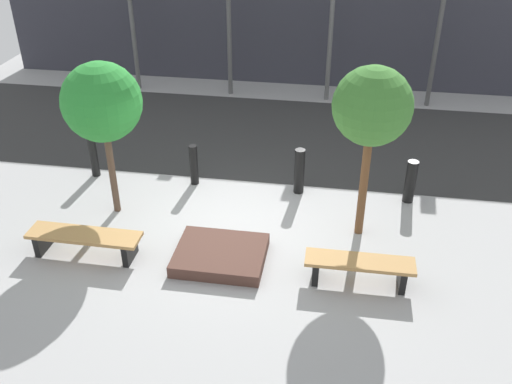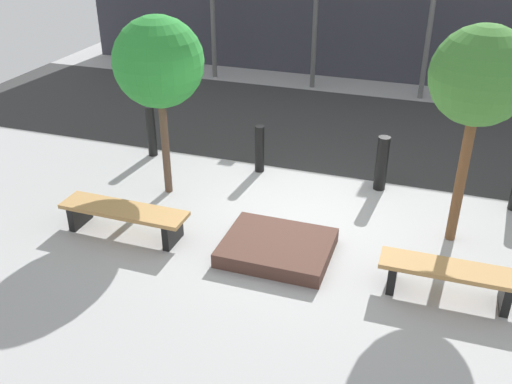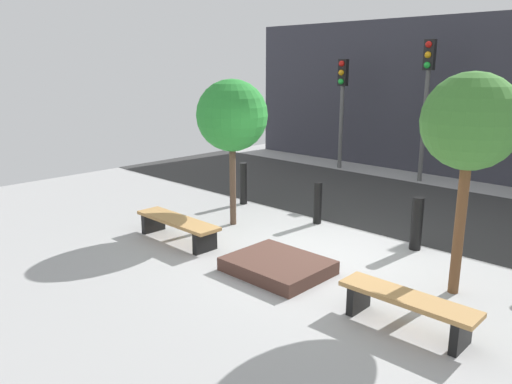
{
  "view_description": "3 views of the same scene",
  "coord_description": "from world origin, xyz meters",
  "px_view_note": "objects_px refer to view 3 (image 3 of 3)",
  "views": [
    {
      "loc": [
        1.79,
        -8.33,
        5.85
      ],
      "look_at": [
        0.56,
        -0.81,
        1.26
      ],
      "focal_mm": 40.0,
      "sensor_mm": 36.0,
      "label": 1
    },
    {
      "loc": [
        1.83,
        -7.29,
        4.49
      ],
      "look_at": [
        -0.37,
        -0.81,
        0.81
      ],
      "focal_mm": 40.0,
      "sensor_mm": 36.0,
      "label": 2
    },
    {
      "loc": [
        4.74,
        -6.41,
        3.11
      ],
      "look_at": [
        -0.46,
        -1.0,
        1.2
      ],
      "focal_mm": 35.0,
      "sensor_mm": 36.0,
      "label": 3
    }
  ],
  "objects_px": {
    "tree_behind_left_bench": "(232,116)",
    "bollard_left": "(318,203)",
    "tree_behind_right_bench": "(471,123)",
    "bollard_center": "(417,224)",
    "planter_bed": "(278,266)",
    "bollard_far_left": "(243,183)",
    "traffic_light_mid_west": "(427,85)",
    "traffic_light_west": "(342,93)",
    "bench_right": "(407,305)",
    "bench_left": "(177,225)"
  },
  "relations": [
    {
      "from": "tree_behind_left_bench",
      "to": "bollard_left",
      "type": "distance_m",
      "value": 2.43
    },
    {
      "from": "tree_behind_right_bench",
      "to": "bollard_center",
      "type": "distance_m",
      "value": 2.56
    },
    {
      "from": "planter_bed",
      "to": "bollard_far_left",
      "type": "relative_size",
      "value": 1.53
    },
    {
      "from": "bollard_center",
      "to": "traffic_light_mid_west",
      "type": "height_order",
      "value": "traffic_light_mid_west"
    },
    {
      "from": "traffic_light_west",
      "to": "bollard_left",
      "type": "bearing_deg",
      "value": -59.64
    },
    {
      "from": "traffic_light_west",
      "to": "tree_behind_right_bench",
      "type": "bearing_deg",
      "value": -44.9
    },
    {
      "from": "bollard_left",
      "to": "tree_behind_right_bench",
      "type": "bearing_deg",
      "value": -20.15
    },
    {
      "from": "tree_behind_right_bench",
      "to": "bollard_center",
      "type": "height_order",
      "value": "tree_behind_right_bench"
    },
    {
      "from": "bench_right",
      "to": "traffic_light_mid_west",
      "type": "relative_size",
      "value": 0.45
    },
    {
      "from": "traffic_light_west",
      "to": "traffic_light_mid_west",
      "type": "bearing_deg",
      "value": 0.02
    },
    {
      "from": "planter_bed",
      "to": "bollard_far_left",
      "type": "xyz_separation_m",
      "value": [
        -3.18,
        2.41,
        0.38
      ]
    },
    {
      "from": "bollard_center",
      "to": "traffic_light_mid_west",
      "type": "xyz_separation_m",
      "value": [
        -2.39,
        5.01,
        2.13
      ]
    },
    {
      "from": "planter_bed",
      "to": "tree_behind_right_bench",
      "type": "bearing_deg",
      "value": 27.89
    },
    {
      "from": "planter_bed",
      "to": "bollard_left",
      "type": "height_order",
      "value": "bollard_left"
    },
    {
      "from": "tree_behind_right_bench",
      "to": "traffic_light_west",
      "type": "height_order",
      "value": "traffic_light_west"
    },
    {
      "from": "planter_bed",
      "to": "bollard_center",
      "type": "distance_m",
      "value": 2.66
    },
    {
      "from": "planter_bed",
      "to": "tree_behind_left_bench",
      "type": "relative_size",
      "value": 0.51
    },
    {
      "from": "bollard_center",
      "to": "bench_left",
      "type": "bearing_deg",
      "value": -141.79
    },
    {
      "from": "planter_bed",
      "to": "traffic_light_mid_west",
      "type": "distance_m",
      "value": 7.94
    },
    {
      "from": "bench_right",
      "to": "bollard_far_left",
      "type": "height_order",
      "value": "bollard_far_left"
    },
    {
      "from": "tree_behind_left_bench",
      "to": "bollard_left",
      "type": "height_order",
      "value": "tree_behind_left_bench"
    },
    {
      "from": "planter_bed",
      "to": "bollard_left",
      "type": "relative_size",
      "value": 1.72
    },
    {
      "from": "bollard_center",
      "to": "bollard_left",
      "type": "bearing_deg",
      "value": 180.0
    },
    {
      "from": "bench_left",
      "to": "bench_right",
      "type": "xyz_separation_m",
      "value": [
        4.5,
        -0.0,
        -0.0
      ]
    },
    {
      "from": "bench_left",
      "to": "tree_behind_left_bench",
      "type": "distance_m",
      "value": 2.32
    },
    {
      "from": "bench_left",
      "to": "bollard_far_left",
      "type": "xyz_separation_m",
      "value": [
        -0.93,
        2.61,
        0.17
      ]
    },
    {
      "from": "bollard_left",
      "to": "traffic_light_mid_west",
      "type": "bearing_deg",
      "value": 93.1
    },
    {
      "from": "bench_right",
      "to": "traffic_light_mid_west",
      "type": "height_order",
      "value": "traffic_light_mid_west"
    },
    {
      "from": "tree_behind_right_bench",
      "to": "bollard_far_left",
      "type": "relative_size",
      "value": 3.17
    },
    {
      "from": "bench_left",
      "to": "tree_behind_right_bench",
      "type": "distance_m",
      "value": 5.15
    },
    {
      "from": "bollard_far_left",
      "to": "bollard_left",
      "type": "height_order",
      "value": "bollard_far_left"
    },
    {
      "from": "bench_left",
      "to": "bollard_center",
      "type": "relative_size",
      "value": 2.03
    },
    {
      "from": "traffic_light_west",
      "to": "bench_right",
      "type": "bearing_deg",
      "value": -50.65
    },
    {
      "from": "bench_right",
      "to": "traffic_light_west",
      "type": "xyz_separation_m",
      "value": [
        -6.25,
        7.62,
        1.98
      ]
    },
    {
      "from": "bollard_left",
      "to": "traffic_light_west",
      "type": "relative_size",
      "value": 0.26
    },
    {
      "from": "tree_behind_right_bench",
      "to": "traffic_light_mid_west",
      "type": "xyz_separation_m",
      "value": [
        -3.58,
        6.23,
        0.22
      ]
    },
    {
      "from": "bench_left",
      "to": "traffic_light_west",
      "type": "relative_size",
      "value": 0.58
    },
    {
      "from": "tree_behind_left_bench",
      "to": "bollard_center",
      "type": "xyz_separation_m",
      "value": [
        3.31,
        1.22,
        -1.7
      ]
    },
    {
      "from": "bench_right",
      "to": "bollard_center",
      "type": "bearing_deg",
      "value": 114.02
    },
    {
      "from": "bench_left",
      "to": "traffic_light_west",
      "type": "xyz_separation_m",
      "value": [
        -1.75,
        7.62,
        1.98
      ]
    },
    {
      "from": "tree_behind_left_bench",
      "to": "bollard_center",
      "type": "distance_m",
      "value": 3.92
    },
    {
      "from": "bench_right",
      "to": "bollard_left",
      "type": "bearing_deg",
      "value": 141.28
    },
    {
      "from": "bench_left",
      "to": "planter_bed",
      "type": "distance_m",
      "value": 2.27
    },
    {
      "from": "tree_behind_left_bench",
      "to": "traffic_light_west",
      "type": "height_order",
      "value": "traffic_light_west"
    },
    {
      "from": "tree_behind_left_bench",
      "to": "traffic_light_mid_west",
      "type": "relative_size",
      "value": 0.76
    },
    {
      "from": "traffic_light_west",
      "to": "traffic_light_mid_west",
      "type": "distance_m",
      "value": 2.68
    },
    {
      "from": "planter_bed",
      "to": "tree_behind_right_bench",
      "type": "relative_size",
      "value": 0.48
    },
    {
      "from": "bench_right",
      "to": "bollard_far_left",
      "type": "bearing_deg",
      "value": 153.86
    },
    {
      "from": "bench_left",
      "to": "traffic_light_mid_west",
      "type": "distance_m",
      "value": 8.01
    },
    {
      "from": "bench_right",
      "to": "bench_left",
      "type": "bearing_deg",
      "value": 179.48
    }
  ]
}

